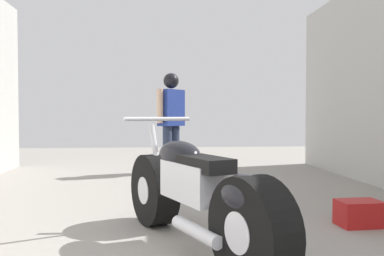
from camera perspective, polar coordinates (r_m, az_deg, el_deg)
name	(u,v)px	position (r m, az deg, el deg)	size (l,w,h in m)	color
ground_plane	(174,211)	(4.05, -2.65, -11.93)	(16.22, 16.22, 0.00)	gray
motorcycle_maroon_cruiser	(195,195)	(2.83, 0.47, -9.69)	(1.04, 1.94, 0.95)	black
mechanic_in_blue	(171,113)	(6.59, -3.05, 2.15)	(0.53, 0.55, 1.68)	#2D3851
red_toolbox	(359,213)	(3.78, 23.13, -11.32)	(0.37, 0.25, 0.22)	#B21919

